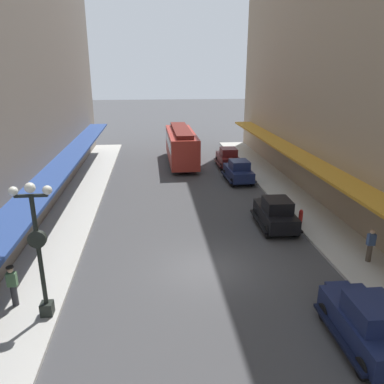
{
  "coord_description": "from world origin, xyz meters",
  "views": [
    {
      "loc": [
        -2.29,
        -15.34,
        8.92
      ],
      "look_at": [
        0.0,
        6.0,
        1.8
      ],
      "focal_mm": 35.02,
      "sensor_mm": 36.0,
      "label": 1
    }
  ],
  "objects_px": {
    "parked_car_2": "(228,157)",
    "pedestrian_1": "(370,245)",
    "parked_car_1": "(276,213)",
    "lamp_post_with_clock": "(38,246)",
    "parked_car_0": "(368,322)",
    "fire_hydrant": "(301,216)",
    "pedestrian_0": "(13,286)",
    "parked_car_3": "(238,171)",
    "streetcar": "(181,144)"
  },
  "relations": [
    {
      "from": "parked_car_2",
      "to": "pedestrian_1",
      "type": "xyz_separation_m",
      "value": [
        3.01,
        -19.02,
        0.05
      ]
    },
    {
      "from": "parked_car_1",
      "to": "lamp_post_with_clock",
      "type": "xyz_separation_m",
      "value": [
        -11.11,
        -7.24,
        2.04
      ]
    },
    {
      "from": "parked_car_0",
      "to": "fire_hydrant",
      "type": "relative_size",
      "value": 5.22
    },
    {
      "from": "parked_car_0",
      "to": "pedestrian_0",
      "type": "xyz_separation_m",
      "value": [
        -12.39,
        3.41,
        0.07
      ]
    },
    {
      "from": "lamp_post_with_clock",
      "to": "pedestrian_1",
      "type": "distance_m",
      "value": 14.55
    },
    {
      "from": "parked_car_2",
      "to": "parked_car_3",
      "type": "distance_m",
      "value": 4.91
    },
    {
      "from": "parked_car_2",
      "to": "streetcar",
      "type": "height_order",
      "value": "streetcar"
    },
    {
      "from": "parked_car_0",
      "to": "parked_car_2",
      "type": "bearing_deg",
      "value": 89.62
    },
    {
      "from": "streetcar",
      "to": "parked_car_2",
      "type": "bearing_deg",
      "value": -22.66
    },
    {
      "from": "pedestrian_1",
      "to": "parked_car_0",
      "type": "bearing_deg",
      "value": -121.16
    },
    {
      "from": "parked_car_0",
      "to": "lamp_post_with_clock",
      "type": "relative_size",
      "value": 0.83
    },
    {
      "from": "parked_car_0",
      "to": "parked_car_3",
      "type": "distance_m",
      "value": 19.35
    },
    {
      "from": "fire_hydrant",
      "to": "pedestrian_0",
      "type": "distance_m",
      "value": 15.66
    },
    {
      "from": "lamp_post_with_clock",
      "to": "fire_hydrant",
      "type": "height_order",
      "value": "lamp_post_with_clock"
    },
    {
      "from": "streetcar",
      "to": "lamp_post_with_clock",
      "type": "distance_m",
      "value": 24.39
    },
    {
      "from": "parked_car_3",
      "to": "pedestrian_0",
      "type": "relative_size",
      "value": 2.57
    },
    {
      "from": "parked_car_1",
      "to": "parked_car_2",
      "type": "bearing_deg",
      "value": 89.76
    },
    {
      "from": "lamp_post_with_clock",
      "to": "pedestrian_1",
      "type": "xyz_separation_m",
      "value": [
        14.18,
        2.57,
        -2.0
      ]
    },
    {
      "from": "parked_car_0",
      "to": "pedestrian_0",
      "type": "bearing_deg",
      "value": 164.59
    },
    {
      "from": "parked_car_2",
      "to": "streetcar",
      "type": "bearing_deg",
      "value": 157.34
    },
    {
      "from": "parked_car_0",
      "to": "parked_car_1",
      "type": "relative_size",
      "value": 1.0
    },
    {
      "from": "parked_car_3",
      "to": "pedestrian_1",
      "type": "height_order",
      "value": "parked_car_3"
    },
    {
      "from": "fire_hydrant",
      "to": "parked_car_0",
      "type": "bearing_deg",
      "value": -99.76
    },
    {
      "from": "pedestrian_0",
      "to": "lamp_post_with_clock",
      "type": "bearing_deg",
      "value": -28.05
    },
    {
      "from": "parked_car_0",
      "to": "lamp_post_with_clock",
      "type": "bearing_deg",
      "value": 166.33
    },
    {
      "from": "parked_car_1",
      "to": "parked_car_3",
      "type": "bearing_deg",
      "value": 90.29
    },
    {
      "from": "lamp_post_with_clock",
      "to": "pedestrian_0",
      "type": "xyz_separation_m",
      "value": [
        -1.39,
        0.74,
        -1.97
      ]
    },
    {
      "from": "pedestrian_0",
      "to": "parked_car_2",
      "type": "bearing_deg",
      "value": 58.95
    },
    {
      "from": "parked_car_0",
      "to": "pedestrian_1",
      "type": "relative_size",
      "value": 2.61
    },
    {
      "from": "pedestrian_0",
      "to": "pedestrian_1",
      "type": "height_order",
      "value": "pedestrian_0"
    },
    {
      "from": "parked_car_2",
      "to": "pedestrian_0",
      "type": "distance_m",
      "value": 24.33
    },
    {
      "from": "parked_car_3",
      "to": "fire_hydrant",
      "type": "distance_m",
      "value": 9.37
    },
    {
      "from": "pedestrian_0",
      "to": "pedestrian_1",
      "type": "bearing_deg",
      "value": 6.71
    },
    {
      "from": "parked_car_3",
      "to": "lamp_post_with_clock",
      "type": "distance_m",
      "value": 20.12
    },
    {
      "from": "parked_car_2",
      "to": "parked_car_0",
      "type": "bearing_deg",
      "value": -90.38
    },
    {
      "from": "parked_car_2",
      "to": "parked_car_1",
      "type": "bearing_deg",
      "value": -90.24
    },
    {
      "from": "parked_car_3",
      "to": "parked_car_2",
      "type": "bearing_deg",
      "value": 88.75
    },
    {
      "from": "parked_car_3",
      "to": "streetcar",
      "type": "distance_m",
      "value": 7.94
    },
    {
      "from": "parked_car_2",
      "to": "pedestrian_1",
      "type": "height_order",
      "value": "parked_car_2"
    },
    {
      "from": "parked_car_1",
      "to": "pedestrian_1",
      "type": "relative_size",
      "value": 2.62
    },
    {
      "from": "parked_car_2",
      "to": "lamp_post_with_clock",
      "type": "distance_m",
      "value": 24.39
    },
    {
      "from": "parked_car_1",
      "to": "parked_car_0",
      "type": "bearing_deg",
      "value": -90.6
    },
    {
      "from": "parked_car_0",
      "to": "parked_car_3",
      "type": "relative_size",
      "value": 1.0
    },
    {
      "from": "parked_car_2",
      "to": "pedestrian_0",
      "type": "bearing_deg",
      "value": -121.05
    },
    {
      "from": "parked_car_1",
      "to": "fire_hydrant",
      "type": "relative_size",
      "value": 5.24
    },
    {
      "from": "streetcar",
      "to": "pedestrian_1",
      "type": "bearing_deg",
      "value": -70.7
    },
    {
      "from": "parked_car_3",
      "to": "fire_hydrant",
      "type": "relative_size",
      "value": 5.24
    },
    {
      "from": "parked_car_1",
      "to": "pedestrian_0",
      "type": "height_order",
      "value": "parked_car_1"
    },
    {
      "from": "pedestrian_1",
      "to": "streetcar",
      "type": "bearing_deg",
      "value": 109.3
    },
    {
      "from": "fire_hydrant",
      "to": "parked_car_1",
      "type": "bearing_deg",
      "value": -171.87
    }
  ]
}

